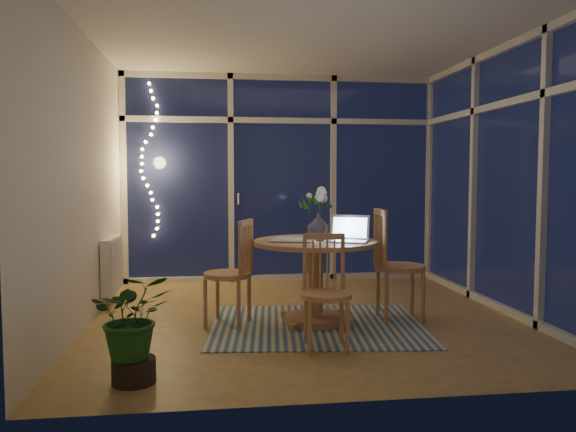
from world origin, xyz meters
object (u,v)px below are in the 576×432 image
Objects in this scene: flower_vase at (319,226)px; potted_plant at (133,325)px; chair_right at (400,264)px; chair_front at (326,292)px; chair_left at (227,272)px; dining_table at (315,282)px; laptop at (347,228)px.

potted_plant is at bearing -133.33° from flower_vase.
chair_front is at bearing 135.37° from chair_right.
potted_plant is (-2.20, -1.29, -0.14)m from chair_right.
chair_left reaches higher than potted_plant.
chair_front is (-0.06, -0.78, 0.07)m from dining_table.
chair_right is 3.06× the size of laptop.
chair_front reaches higher than dining_table.
chair_left is at bearing 64.57° from potted_plant.
chair_left is at bearing -167.00° from laptop.
laptop is at bearing -69.96° from flower_vase.
chair_left is 1.08× the size of chair_front.
chair_left is at bearing -163.36° from flower_vase.
potted_plant is at bearing -137.44° from dining_table.
dining_table is 3.24× the size of laptop.
chair_right is at bearing -23.30° from flower_vase.
flower_vase is at bearing 69.71° from chair_right.
potted_plant is (-0.63, -1.33, -0.10)m from chair_left.
dining_table is 0.80m from chair_right.
laptop is 0.45× the size of potted_plant.
chair_left is (-0.78, 0.03, 0.10)m from dining_table.
chair_right reaches higher than chair_front.
chair_right is at bearing 30.31° from potted_plant.
dining_table is 0.57m from flower_vase.
chair_front is 4.25× the size of flower_vase.
chair_front reaches higher than potted_plant.
laptop is 1.63× the size of flower_vase.
chair_left reaches higher than dining_table.
laptop is (0.31, 0.61, 0.43)m from chair_front.
chair_left is 1.27× the size of potted_plant.
dining_table is 1.46× the size of potted_plant.
chair_left is at bearing 177.79° from dining_table.
dining_table is 0.79m from chair_front.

